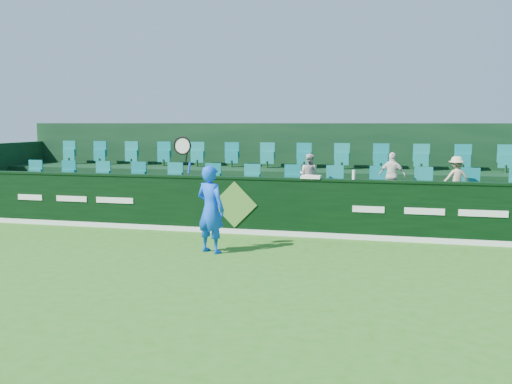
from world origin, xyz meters
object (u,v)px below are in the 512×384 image
(spectator_middle, at_px, (392,176))
(spectator_right, at_px, (456,178))
(drinks_bottle, at_px, (354,175))
(spectator_left, at_px, (309,175))
(towel, at_px, (311,177))
(tennis_player, at_px, (210,208))

(spectator_middle, distance_m, spectator_right, 1.46)
(drinks_bottle, bearing_deg, spectator_left, 136.55)
(spectator_left, xyz_separation_m, towel, (0.22, -1.12, 0.06))
(spectator_middle, height_order, spectator_right, spectator_middle)
(tennis_player, height_order, spectator_left, tennis_player)
(spectator_left, distance_m, drinks_bottle, 1.63)
(spectator_middle, height_order, drinks_bottle, spectator_middle)
(spectator_left, distance_m, towel, 1.14)
(spectator_left, xyz_separation_m, spectator_middle, (2.02, 0.00, 0.03))
(towel, xyz_separation_m, drinks_bottle, (0.96, 0.00, 0.07))
(towel, bearing_deg, tennis_player, -129.55)
(spectator_right, relative_size, towel, 2.35)
(spectator_right, bearing_deg, drinks_bottle, 9.22)
(spectator_left, bearing_deg, spectator_middle, -162.00)
(spectator_right, height_order, towel, spectator_right)
(spectator_left, relative_size, spectator_right, 1.01)
(spectator_middle, height_order, towel, spectator_middle)
(tennis_player, height_order, drinks_bottle, tennis_player)
(spectator_left, height_order, spectator_middle, spectator_middle)
(towel, relative_size, drinks_bottle, 2.05)
(spectator_left, relative_size, towel, 2.38)
(spectator_middle, xyz_separation_m, towel, (-1.80, -1.12, 0.03))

